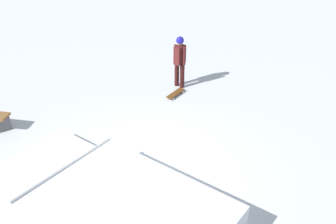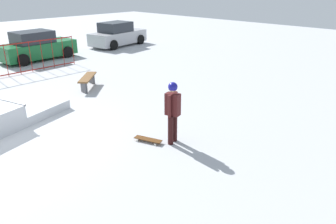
{
  "view_description": "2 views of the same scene",
  "coord_description": "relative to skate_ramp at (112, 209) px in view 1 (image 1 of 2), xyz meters",
  "views": [
    {
      "loc": [
        -6.01,
        3.77,
        5.79
      ],
      "look_at": [
        0.67,
        -1.15,
        0.9
      ],
      "focal_mm": 41.21,
      "sensor_mm": 36.0,
      "label": 1
    },
    {
      "loc": [
        -2.76,
        -8.8,
        4.11
      ],
      "look_at": [
        2.78,
        -3.45,
        1.0
      ],
      "focal_mm": 34.55,
      "sensor_mm": 36.0,
      "label": 2
    }
  ],
  "objects": [
    {
      "name": "ground_plane",
      "position": [
        0.9,
        -1.36,
        -0.32
      ],
      "size": [
        60.0,
        60.0,
        0.0
      ],
      "primitive_type": "plane",
      "color": "#B7BABF"
    },
    {
      "name": "skate_ramp",
      "position": [
        0.0,
        0.0,
        0.0
      ],
      "size": [
        5.92,
        4.04,
        0.74
      ],
      "rotation": [
        0.0,
        0.0,
        0.29
      ],
      "color": "silver",
      "rests_on": "ground"
    },
    {
      "name": "skateboard",
      "position": [
        3.49,
        -4.22,
        -0.24
      ],
      "size": [
        0.45,
        0.82,
        0.09
      ],
      "rotation": [
        0.0,
        0.0,
        5.04
      ],
      "color": "#593314",
      "rests_on": "ground"
    },
    {
      "name": "skater",
      "position": [
        3.94,
        -4.73,
        0.69
      ],
      "size": [
        0.43,
        0.42,
        1.73
      ],
      "rotation": [
        0.0,
        0.0,
        4.97
      ],
      "color": "black",
      "rests_on": "ground"
    }
  ]
}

